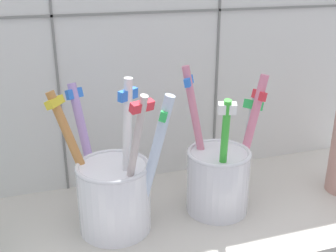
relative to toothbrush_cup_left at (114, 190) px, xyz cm
name	(u,v)px	position (x,y,z in cm)	size (l,w,h in cm)	color
counter_slab	(168,224)	(6.32, -0.02, -5.84)	(64.00, 22.00, 2.00)	#BCB7AD
tile_wall_back	(139,30)	(6.32, 11.98, 15.66)	(64.00, 2.20, 45.00)	silver
toothbrush_cup_left	(114,190)	(0.00, 0.00, 0.00)	(12.63, 12.42, 18.11)	white
toothbrush_cup_right	(219,175)	(12.84, 0.07, -0.24)	(10.56, 8.32, 17.76)	silver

